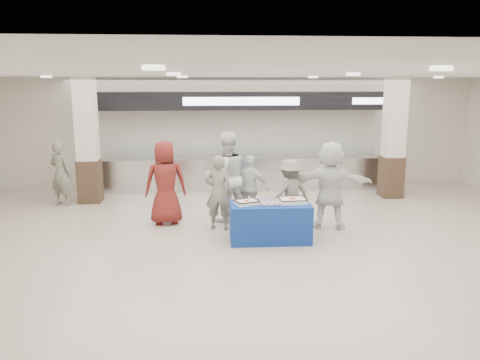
{
  "coord_description": "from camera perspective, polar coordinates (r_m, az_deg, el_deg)",
  "views": [
    {
      "loc": [
        -0.98,
        -7.89,
        3.02
      ],
      "look_at": [
        -0.29,
        1.6,
        1.06
      ],
      "focal_mm": 35.0,
      "sensor_mm": 36.0,
      "label": 1
    }
  ],
  "objects": [
    {
      "name": "column_right",
      "position": [
        13.16,
        18.19,
        4.57
      ],
      "size": [
        0.55,
        0.55,
        3.2
      ],
      "color": "#382719",
      "rests_on": "ground"
    },
    {
      "name": "display_table",
      "position": [
        9.16,
        3.67,
        -5.14
      ],
      "size": [
        1.56,
        0.8,
        0.75
      ],
      "primitive_type": "cube",
      "rotation": [
        0.0,
        0.0,
        -0.01
      ],
      "color": "navy",
      "rests_on": "ground"
    },
    {
      "name": "cupcake_tray",
      "position": [
        9.01,
        3.87,
        -2.75
      ],
      "size": [
        0.4,
        0.3,
        0.06
      ],
      "color": "#BABABF",
      "rests_on": "display_table"
    },
    {
      "name": "sheet_cake_right",
      "position": [
        9.14,
        6.41,
        -2.45
      ],
      "size": [
        0.54,
        0.44,
        0.11
      ],
      "color": "white",
      "rests_on": "display_table"
    },
    {
      "name": "civilian_white",
      "position": [
        10.0,
        10.95,
        -0.59
      ],
      "size": [
        1.82,
        0.98,
        1.87
      ],
      "primitive_type": "imported",
      "rotation": [
        0.0,
        0.0,
        2.88
      ],
      "color": "white",
      "rests_on": "ground"
    },
    {
      "name": "chef_tall",
      "position": [
        10.34,
        -1.69,
        0.39
      ],
      "size": [
        1.17,
        1.04,
        2.0
      ],
      "primitive_type": "imported",
      "rotation": [
        0.0,
        0.0,
        3.49
      ],
      "color": "white",
      "rests_on": "ground"
    },
    {
      "name": "chef_short",
      "position": [
        10.43,
        1.25,
        -0.98
      ],
      "size": [
        0.94,
        0.64,
        1.48
      ],
      "primitive_type": "imported",
      "rotation": [
        0.0,
        0.0,
        2.78
      ],
      "color": "white",
      "rests_on": "ground"
    },
    {
      "name": "column_left",
      "position": [
        12.55,
        -18.09,
        4.26
      ],
      "size": [
        0.55,
        0.55,
        3.2
      ],
      "color": "#382719",
      "rests_on": "ground"
    },
    {
      "name": "sheet_cake_left",
      "position": [
        8.98,
        0.83,
        -2.69
      ],
      "size": [
        0.51,
        0.46,
        0.09
      ],
      "color": "white",
      "rests_on": "display_table"
    },
    {
      "name": "ground",
      "position": [
        8.5,
        2.78,
        -9.16
      ],
      "size": [
        14.0,
        14.0,
        0.0
      ],
      "primitive_type": "plane",
      "color": "beige",
      "rests_on": "ground"
    },
    {
      "name": "serving_line",
      "position": [
        13.45,
        0.09,
        3.69
      ],
      "size": [
        8.7,
        0.85,
        2.8
      ],
      "color": "silver",
      "rests_on": "ground"
    },
    {
      "name": "soldier_b",
      "position": [
        9.88,
        6.1,
        -1.73
      ],
      "size": [
        1.09,
        0.86,
        1.49
      ],
      "primitive_type": "imported",
      "rotation": [
        0.0,
        0.0,
        3.52
      ],
      "color": "slate",
      "rests_on": "ground"
    },
    {
      "name": "soldier_bg",
      "position": [
        12.55,
        -21.03,
        0.77
      ],
      "size": [
        0.71,
        0.61,
        1.63
      ],
      "primitive_type": "imported",
      "rotation": [
        0.0,
        0.0,
        2.7
      ],
      "color": "slate",
      "rests_on": "ground"
    },
    {
      "name": "civilian_maroon",
      "position": [
        10.25,
        -9.07,
        -0.31
      ],
      "size": [
        0.96,
        0.69,
        1.84
      ],
      "primitive_type": "imported",
      "rotation": [
        0.0,
        0.0,
        3.26
      ],
      "color": "maroon",
      "rests_on": "ground"
    },
    {
      "name": "soldier_a",
      "position": [
        9.77,
        -2.61,
        -1.54
      ],
      "size": [
        0.64,
        0.49,
        1.58
      ],
      "primitive_type": "imported",
      "rotation": [
        0.0,
        0.0,
        2.94
      ],
      "color": "slate",
      "rests_on": "ground"
    }
  ]
}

